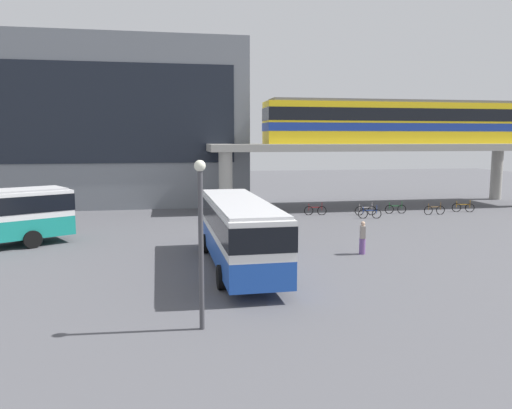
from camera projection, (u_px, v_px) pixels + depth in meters
ground_plane at (214, 229)px, 33.55m from camera, size 120.00×120.00×0.00m
station_building at (91, 124)px, 46.52m from camera, size 28.32×11.46×14.81m
elevated_platform at (377, 152)px, 44.57m from camera, size 30.38×6.97×5.60m
train at (398, 122)px, 44.54m from camera, size 24.16×2.96×3.84m
bus_main at (239, 227)px, 23.14m from camera, size 2.91×11.08×3.22m
bicycle_orange at (463, 208)px, 41.46m from camera, size 1.69×0.70×1.04m
bicycle_green at (396, 209)px, 40.55m from camera, size 1.79×0.21×1.04m
bicycle_brown at (434, 210)px, 39.94m from camera, size 1.79×0.09×1.04m
bicycle_red at (315, 210)px, 39.75m from camera, size 1.77×0.39×1.04m
bicycle_blue at (370, 214)px, 38.04m from camera, size 1.78×0.34×1.04m
bicycle_silver at (366, 211)px, 39.70m from camera, size 1.79×0.11×1.04m
pedestrian_by_bike_rack at (363, 239)px, 26.19m from camera, size 0.36×0.46×1.75m
lamp_post at (201, 229)px, 15.51m from camera, size 0.36×0.36×5.39m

